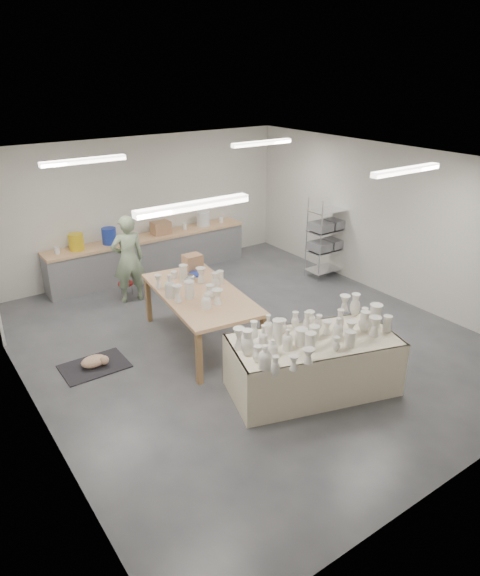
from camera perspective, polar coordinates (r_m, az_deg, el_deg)
room at (r=8.12m, az=-0.23°, el=7.07°), size 8.00×8.02×3.00m
back_counter at (r=11.64m, az=-9.98°, el=3.74°), size 4.60×0.60×1.24m
wire_shelf at (r=11.46m, az=9.72°, el=5.73°), size 0.88×0.48×1.80m
drying_table at (r=7.47m, az=8.04°, el=-8.16°), size 2.59×1.80×1.20m
work_table at (r=8.54m, az=-4.70°, el=-0.31°), size 1.52×2.58×1.30m
rug at (r=8.47m, az=-15.86°, el=-8.36°), size 1.00×0.70×0.02m
cat at (r=8.41m, az=-15.78°, el=-7.80°), size 0.45×0.35×0.17m
potter at (r=10.24m, az=-12.31°, el=3.15°), size 0.69×0.50×1.76m
red_stool at (r=10.70m, az=-12.60°, el=0.40°), size 0.35×0.35×0.29m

